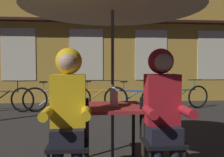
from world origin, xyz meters
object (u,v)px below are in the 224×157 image
(lantern, at_px, (114,96))
(bicycle_nearest, at_px, (4,99))
(person_left_hooded, at_px, (68,103))
(bicycle_second, at_px, (55,98))
(chair_right, at_px, (160,134))
(bicycle_fifth, at_px, (183,97))
(cafe_table, at_px, (113,114))
(bicycle_third, at_px, (97,98))
(chair_left, at_px, (69,136))
(person_right_hooded, at_px, (162,102))
(bicycle_fourth, at_px, (134,98))

(lantern, bearing_deg, bicycle_nearest, 125.35)
(person_left_hooded, distance_m, bicycle_second, 4.11)
(chair_right, distance_m, bicycle_fifth, 4.38)
(bicycle_fifth, bearing_deg, person_left_hooded, -124.69)
(lantern, relative_size, chair_right, 0.27)
(cafe_table, xyz_separation_m, bicycle_third, (-0.10, 3.62, -0.29))
(person_left_hooded, height_order, bicycle_third, person_left_hooded)
(lantern, bearing_deg, chair_left, -145.15)
(chair_left, height_order, person_left_hooded, person_left_hooded)
(chair_left, bearing_deg, lantern, 34.85)
(lantern, bearing_deg, chair_right, -36.24)
(bicycle_second, distance_m, bicycle_fifth, 3.56)
(person_right_hooded, distance_m, bicycle_fourth, 3.96)
(bicycle_fifth, bearing_deg, bicycle_third, 179.64)
(person_left_hooded, distance_m, bicycle_fifth, 4.93)
(cafe_table, bearing_deg, bicycle_third, 91.58)
(chair_right, xyz_separation_m, bicycle_second, (-1.73, 3.95, -0.14))
(chair_right, xyz_separation_m, bicycle_fourth, (0.42, 3.85, -0.14))
(person_right_hooded, height_order, bicycle_fourth, person_right_hooded)
(bicycle_third, bearing_deg, bicycle_fourth, -7.96)
(bicycle_nearest, xyz_separation_m, bicycle_second, (1.33, -0.05, 0.00))
(bicycle_fourth, bearing_deg, bicycle_nearest, 177.56)
(cafe_table, xyz_separation_m, bicycle_nearest, (-2.58, 3.63, -0.29))
(lantern, height_order, bicycle_fifth, lantern)
(person_right_hooded, distance_m, bicycle_nearest, 5.11)
(cafe_table, relative_size, bicycle_second, 0.44)
(person_right_hooded, xyz_separation_m, bicycle_fifth, (1.83, 4.03, -0.50))
(person_right_hooded, bearing_deg, person_left_hooded, 180.00)
(bicycle_third, height_order, bicycle_fourth, same)
(chair_left, xyz_separation_m, bicycle_nearest, (-2.10, 4.00, -0.14))
(chair_left, relative_size, bicycle_fourth, 0.53)
(chair_left, bearing_deg, cafe_table, 37.55)
(chair_right, bearing_deg, chair_left, 180.00)
(bicycle_third, relative_size, bicycle_fifth, 0.99)
(chair_left, bearing_deg, chair_right, 0.00)
(cafe_table, height_order, bicycle_second, bicycle_second)
(cafe_table, height_order, person_right_hooded, person_right_hooded)
(chair_right, relative_size, bicycle_nearest, 0.52)
(bicycle_nearest, bearing_deg, bicycle_second, -2.04)
(bicycle_fourth, bearing_deg, person_left_hooded, -109.42)
(cafe_table, height_order, bicycle_third, bicycle_third)
(chair_right, relative_size, person_left_hooded, 0.62)
(bicycle_third, bearing_deg, bicycle_second, -178.08)
(cafe_table, height_order, chair_left, chair_left)
(bicycle_fifth, bearing_deg, cafe_table, -122.65)
(lantern, height_order, bicycle_second, lantern)
(lantern, distance_m, person_left_hooded, 0.63)
(bicycle_nearest, bearing_deg, bicycle_fourth, -2.44)
(chair_left, height_order, bicycle_second, chair_left)
(chair_left, distance_m, chair_right, 0.96)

